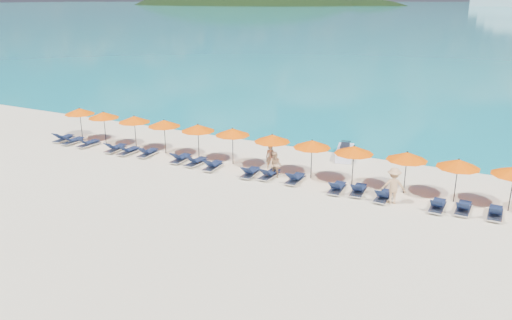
% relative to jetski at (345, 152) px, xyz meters
% --- Properties ---
extents(ground, '(1400.00, 1400.00, 0.00)m').
position_rel_jetski_xyz_m(ground, '(-3.10, -9.18, -0.39)').
color(ground, beige).
extents(headland_main, '(374.00, 242.00, 126.50)m').
position_rel_jetski_xyz_m(headland_main, '(-303.10, 530.82, -38.39)').
color(headland_main, black).
rests_on(headland_main, ground).
extents(headland_small, '(162.00, 126.00, 85.50)m').
position_rel_jetski_xyz_m(headland_small, '(-153.10, 550.82, -35.39)').
color(headland_small, black).
rests_on(headland_small, ground).
extents(jetski, '(1.58, 2.79, 0.94)m').
position_rel_jetski_xyz_m(jetski, '(0.00, 0.00, 0.00)').
color(jetski, white).
rests_on(jetski, ground).
extents(beachgoer_a, '(0.65, 0.58, 1.50)m').
position_rel_jetski_xyz_m(beachgoer_a, '(-3.24, -4.10, 0.36)').
color(beachgoer_a, tan).
rests_on(beachgoer_a, ground).
extents(beachgoer_b, '(0.73, 0.42, 1.50)m').
position_rel_jetski_xyz_m(beachgoer_b, '(-2.37, -5.25, 0.36)').
color(beachgoer_b, tan).
rests_on(beachgoer_b, ground).
extents(beachgoer_c, '(1.29, 0.83, 1.84)m').
position_rel_jetski_xyz_m(beachgoer_c, '(4.34, -5.87, 0.53)').
color(beachgoer_c, tan).
rests_on(beachgoer_c, ground).
extents(umbrella_0, '(2.10, 2.10, 2.28)m').
position_rel_jetski_xyz_m(umbrella_0, '(-18.16, -4.33, 1.63)').
color(umbrella_0, black).
rests_on(umbrella_0, ground).
extents(umbrella_1, '(2.10, 2.10, 2.28)m').
position_rel_jetski_xyz_m(umbrella_1, '(-15.80, -4.44, 1.63)').
color(umbrella_1, black).
rests_on(umbrella_1, ground).
extents(umbrella_2, '(2.10, 2.10, 2.28)m').
position_rel_jetski_xyz_m(umbrella_2, '(-13.12, -4.42, 1.63)').
color(umbrella_2, black).
rests_on(umbrella_2, ground).
extents(umbrella_3, '(2.10, 2.10, 2.28)m').
position_rel_jetski_xyz_m(umbrella_3, '(-10.68, -4.39, 1.63)').
color(umbrella_3, black).
rests_on(umbrella_3, ground).
extents(umbrella_4, '(2.10, 2.10, 2.28)m').
position_rel_jetski_xyz_m(umbrella_4, '(-8.09, -4.39, 1.63)').
color(umbrella_4, black).
rests_on(umbrella_4, ground).
extents(umbrella_5, '(2.10, 2.10, 2.28)m').
position_rel_jetski_xyz_m(umbrella_5, '(-5.71, -4.23, 1.63)').
color(umbrella_5, black).
rests_on(umbrella_5, ground).
extents(umbrella_6, '(2.10, 2.10, 2.28)m').
position_rel_jetski_xyz_m(umbrella_6, '(-2.99, -4.40, 1.63)').
color(umbrella_6, black).
rests_on(umbrella_6, ground).
extents(umbrella_7, '(2.10, 2.10, 2.28)m').
position_rel_jetski_xyz_m(umbrella_7, '(-0.53, -4.44, 1.63)').
color(umbrella_7, black).
rests_on(umbrella_7, ground).
extents(umbrella_8, '(2.10, 2.10, 2.28)m').
position_rel_jetski_xyz_m(umbrella_8, '(1.85, -4.46, 1.63)').
color(umbrella_8, black).
rests_on(umbrella_8, ground).
extents(umbrella_9, '(2.10, 2.10, 2.28)m').
position_rel_jetski_xyz_m(umbrella_9, '(4.57, -4.28, 1.63)').
color(umbrella_9, black).
rests_on(umbrella_9, ground).
extents(umbrella_10, '(2.10, 2.10, 2.28)m').
position_rel_jetski_xyz_m(umbrella_10, '(7.02, -4.32, 1.63)').
color(umbrella_10, black).
rests_on(umbrella_10, ground).
extents(lounger_0, '(0.79, 1.75, 0.66)m').
position_rel_jetski_xyz_m(lounger_0, '(-18.81, -5.47, -0.15)').
color(lounger_0, silver).
rests_on(lounger_0, ground).
extents(lounger_1, '(0.75, 1.74, 0.66)m').
position_rel_jetski_xyz_m(lounger_1, '(-17.76, -5.62, -0.15)').
color(lounger_1, silver).
rests_on(lounger_1, ground).
extents(lounger_2, '(0.73, 1.74, 0.66)m').
position_rel_jetski_xyz_m(lounger_2, '(-16.29, -5.61, -0.15)').
color(lounger_2, silver).
rests_on(lounger_2, ground).
extents(lounger_3, '(0.69, 1.73, 0.66)m').
position_rel_jetski_xyz_m(lounger_3, '(-13.85, -5.64, -0.15)').
color(lounger_3, silver).
rests_on(lounger_3, ground).
extents(lounger_4, '(0.65, 1.71, 0.66)m').
position_rel_jetski_xyz_m(lounger_4, '(-12.69, -5.68, -0.15)').
color(lounger_4, silver).
rests_on(lounger_4, ground).
extents(lounger_5, '(0.74, 1.74, 0.66)m').
position_rel_jetski_xyz_m(lounger_5, '(-11.31, -5.43, -0.15)').
color(lounger_5, silver).
rests_on(lounger_5, ground).
extents(lounger_6, '(0.67, 1.72, 0.66)m').
position_rel_jetski_xyz_m(lounger_6, '(-8.76, -5.42, -0.15)').
color(lounger_6, silver).
rests_on(lounger_6, ground).
extents(lounger_7, '(0.77, 1.75, 0.66)m').
position_rel_jetski_xyz_m(lounger_7, '(-7.54, -5.51, -0.15)').
color(lounger_7, silver).
rests_on(lounger_7, ground).
extents(lounger_8, '(0.74, 1.74, 0.66)m').
position_rel_jetski_xyz_m(lounger_8, '(-6.24, -5.67, -0.15)').
color(lounger_8, silver).
rests_on(lounger_8, ground).
extents(lounger_9, '(0.74, 1.74, 0.66)m').
position_rel_jetski_xyz_m(lounger_9, '(-3.71, -5.71, -0.15)').
color(lounger_9, silver).
rests_on(lounger_9, ground).
extents(lounger_10, '(0.73, 1.74, 0.66)m').
position_rel_jetski_xyz_m(lounger_10, '(-2.62, -5.51, -0.15)').
color(lounger_10, silver).
rests_on(lounger_10, ground).
extents(lounger_11, '(0.63, 1.70, 0.66)m').
position_rel_jetski_xyz_m(lounger_11, '(-1.05, -5.46, -0.15)').
color(lounger_11, silver).
rests_on(lounger_11, ground).
extents(lounger_12, '(0.68, 1.72, 0.66)m').
position_rel_jetski_xyz_m(lounger_12, '(1.44, -5.72, -0.15)').
color(lounger_12, silver).
rests_on(lounger_12, ground).
extents(lounger_13, '(0.74, 1.74, 0.66)m').
position_rel_jetski_xyz_m(lounger_13, '(2.52, -5.50, -0.15)').
color(lounger_13, silver).
rests_on(lounger_13, ground).
extents(lounger_14, '(0.69, 1.72, 0.66)m').
position_rel_jetski_xyz_m(lounger_14, '(3.87, -5.72, -0.15)').
color(lounger_14, silver).
rests_on(lounger_14, ground).
extents(lounger_15, '(0.63, 1.70, 0.66)m').
position_rel_jetski_xyz_m(lounger_15, '(6.46, -5.72, -0.15)').
color(lounger_15, silver).
rests_on(lounger_15, ground).
extents(lounger_16, '(0.66, 1.71, 0.66)m').
position_rel_jetski_xyz_m(lounger_16, '(7.58, -5.47, -0.15)').
color(lounger_16, silver).
rests_on(lounger_16, ground).
extents(lounger_17, '(0.63, 1.70, 0.66)m').
position_rel_jetski_xyz_m(lounger_17, '(8.96, -5.39, -0.15)').
color(lounger_17, silver).
rests_on(lounger_17, ground).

